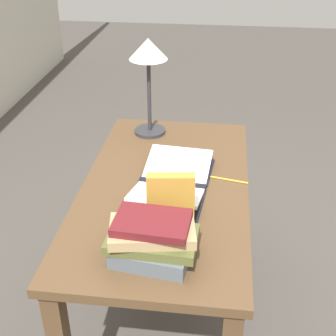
{
  "coord_description": "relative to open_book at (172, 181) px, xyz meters",
  "views": [
    {
      "loc": [
        -1.55,
        -0.2,
        1.75
      ],
      "look_at": [
        0.0,
        -0.01,
        0.84
      ],
      "focal_mm": 50.0,
      "sensor_mm": 36.0,
      "label": 1
    }
  ],
  "objects": [
    {
      "name": "reading_lamp",
      "position": [
        0.46,
        0.16,
        0.34
      ],
      "size": [
        0.17,
        0.17,
        0.45
      ],
      "color": "#2D2D33",
      "rests_on": "reading_desk"
    },
    {
      "name": "ground_plane",
      "position": [
        -0.0,
        0.03,
        -0.78
      ],
      "size": [
        12.0,
        12.0,
        0.0
      ],
      "primitive_type": "plane",
      "color": "#47423D"
    },
    {
      "name": "book_standing_upright",
      "position": [
        -0.28,
        -0.03,
        0.09
      ],
      "size": [
        0.06,
        0.16,
        0.22
      ],
      "rotation": [
        0.0,
        0.0,
        0.13
      ],
      "color": "#BC8933",
      "rests_on": "reading_desk"
    },
    {
      "name": "coffee_mug",
      "position": [
        -0.19,
        0.02,
        0.03
      ],
      "size": [
        0.12,
        0.09,
        0.09
      ],
      "rotation": [
        0.0,
        0.0,
        3.11
      ],
      "color": "#335184",
      "rests_on": "reading_desk"
    },
    {
      "name": "open_book",
      "position": [
        0.0,
        0.0,
        0.0
      ],
      "size": [
        0.49,
        0.32,
        0.06
      ],
      "rotation": [
        0.0,
        0.0,
        -0.09
      ],
      "color": "black",
      "rests_on": "reading_desk"
    },
    {
      "name": "pencil",
      "position": [
        0.07,
        -0.22,
        -0.02
      ],
      "size": [
        0.04,
        0.16,
        0.01
      ],
      "rotation": [
        0.0,
        0.0,
        -0.21
      ],
      "color": "gold",
      "rests_on": "reading_desk"
    },
    {
      "name": "reading_desk",
      "position": [
        -0.0,
        0.03,
        -0.14
      ],
      "size": [
        1.22,
        0.65,
        0.76
      ],
      "color": "brown",
      "rests_on": "ground_plane"
    },
    {
      "name": "book_stack_tall",
      "position": [
        -0.43,
        0.01,
        0.05
      ],
      "size": [
        0.21,
        0.28,
        0.15
      ],
      "color": "slate",
      "rests_on": "reading_desk"
    }
  ]
}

